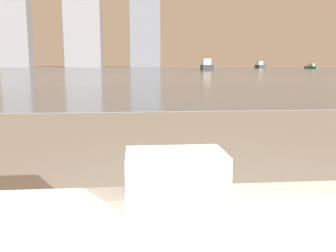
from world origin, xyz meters
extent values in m
cube|color=white|center=(-0.02, 0.97, 0.51)|extent=(0.30, 0.20, 0.04)
cube|color=white|center=(-0.02, 0.97, 0.55)|extent=(0.30, 0.20, 0.04)
cube|color=white|center=(-0.02, 0.97, 0.59)|extent=(0.30, 0.20, 0.04)
cube|color=white|center=(-0.02, 0.97, 0.63)|extent=(0.30, 0.20, 0.04)
cube|color=slate|center=(0.00, 62.00, 0.01)|extent=(180.00, 110.00, 0.01)
cube|color=#2D2D33|center=(28.79, 84.60, 0.37)|extent=(1.72, 4.26, 0.73)
cube|color=silver|center=(28.79, 84.60, 1.16)|extent=(1.15, 1.63, 0.83)
cube|color=#2D2D33|center=(10.94, 56.73, 0.41)|extent=(1.94, 4.67, 0.80)
cube|color=silver|center=(10.94, 56.73, 1.26)|extent=(1.28, 1.80, 0.91)
cube|color=#335647|center=(35.38, 72.87, 0.25)|extent=(2.16, 2.80, 0.47)
cube|color=#B2A893|center=(35.38, 72.87, 0.75)|extent=(1.09, 1.21, 0.54)
camera|label=1|loc=(-0.14, -0.12, 0.91)|focal=40.00mm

